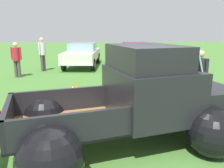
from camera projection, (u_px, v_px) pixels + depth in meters
The scene contains 9 objects.
ground_plane at pixel (118, 143), 4.50m from camera, with size 80.00×80.00×0.00m, color #477A33.
vintage_pickup_truck at pixel (137, 105), 4.45m from camera, with size 4.96×3.64×1.96m.
show_car_0 at pixel (82, 54), 14.00m from camera, with size 2.27×4.83×1.43m.
show_car_1 at pixel (137, 53), 14.52m from camera, with size 1.99×4.58×1.43m.
spectator_0 at pixel (199, 74), 6.85m from camera, with size 0.48×0.48×1.61m.
spectator_1 at pixel (16, 58), 10.63m from camera, with size 0.54×0.41×1.66m.
spectator_2 at pixel (42, 52), 12.26m from camera, with size 0.46×0.51×1.82m.
lane_cone_0 at pixel (75, 92), 7.08m from camera, with size 0.36×0.36×0.63m.
lane_cone_1 at pixel (154, 94), 6.86m from camera, with size 0.36×0.36×0.63m.
Camera 1 is at (-0.40, -4.09, 2.19)m, focal length 36.38 mm.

